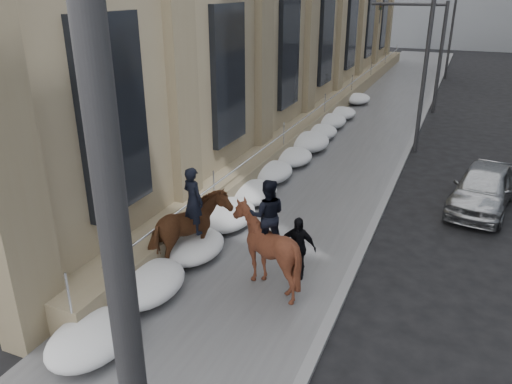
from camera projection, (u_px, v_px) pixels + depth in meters
ground at (205, 315)px, 11.04m from camera, size 140.00×140.00×0.00m
sidewalk at (326, 170)px, 19.53m from camera, size 5.00×80.00×0.12m
curb at (394, 180)px, 18.59m from camera, size 0.24×80.00×0.12m
streetlight_near at (109, 353)px, 3.20m from camera, size 1.71×0.24×8.00m
streetlight_mid at (424, 43)px, 20.21m from camera, size 1.71×0.24×8.00m
streetlight_far at (451, 17)px, 37.23m from camera, size 1.71×0.24×8.00m
traffic_signal at (425, 39)px, 27.48m from camera, size 4.10×0.22×6.00m
snow_bank at (275, 171)px, 18.27m from camera, size 1.70×18.10×0.76m
mounted_horse_left at (189, 229)px, 12.45m from camera, size 1.73×2.44×2.61m
mounted_horse_right at (266, 243)px, 11.57m from camera, size 2.15×2.26×2.65m
pedestrian at (297, 247)px, 12.02m from camera, size 0.96×0.46×1.59m
car_silver at (483, 188)px, 16.07m from camera, size 2.39×4.47×1.45m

